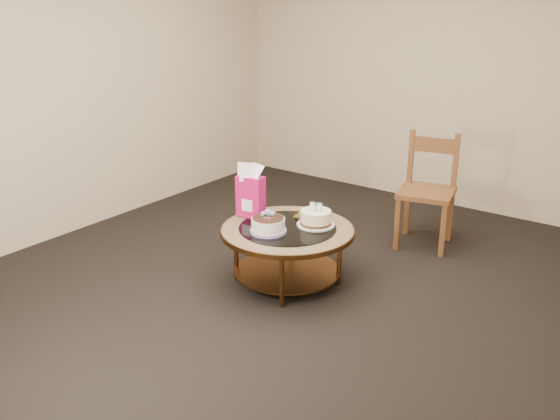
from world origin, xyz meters
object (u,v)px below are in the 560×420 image
Objects in this scene: gift_bag at (251,191)px; decorated_cake at (268,225)px; cream_cake at (316,218)px; dining_chair at (427,190)px; coffee_table at (287,237)px.

decorated_cake is at bearing -38.83° from gift_bag.
decorated_cake is 0.64× the size of gift_bag.
decorated_cake is 0.40m from gift_bag.
cream_cake reaches higher than decorated_cake.
cream_cake is (0.21, 0.32, 0.01)m from decorated_cake.
decorated_cake is 0.94× the size of cream_cake.
dining_chair reaches higher than gift_bag.
decorated_cake reaches higher than coffee_table.
decorated_cake is 1.63m from dining_chair.
gift_bag is at bearing -137.50° from dining_chair.
coffee_table is at bearing -12.42° from gift_bag.
dining_chair is (0.59, 1.52, -0.01)m from decorated_cake.
dining_chair is (0.91, 1.33, -0.17)m from gift_bag.
gift_bag reaches higher than cream_cake.
decorated_cake is at bearing -124.40° from dining_chair.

